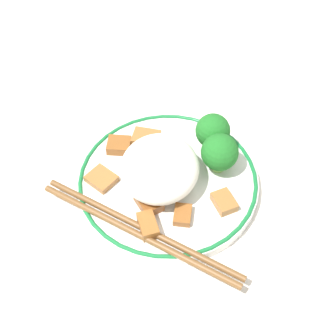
{
  "coord_description": "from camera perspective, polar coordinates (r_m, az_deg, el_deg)",
  "views": [
    {
      "loc": [
        0.34,
        0.04,
        0.45
      ],
      "look_at": [
        0.0,
        0.0,
        0.03
      ],
      "focal_mm": 50.0,
      "sensor_mm": 36.0,
      "label": 1
    }
  ],
  "objects": [
    {
      "name": "meat_near_front",
      "position": [
        0.59,
        -2.67,
        3.57
      ],
      "size": [
        0.03,
        0.04,
        0.01
      ],
      "color": "#9E6633",
      "rests_on": "plate"
    },
    {
      "name": "broccoli_back_center",
      "position": [
        0.57,
        5.48,
        4.43
      ],
      "size": [
        0.04,
        0.04,
        0.05
      ],
      "color": "#7FB756",
      "rests_on": "plate"
    },
    {
      "name": "meat_near_right",
      "position": [
        0.53,
        6.85,
        -4.14
      ],
      "size": [
        0.04,
        0.03,
        0.01
      ],
      "color": "#9E6633",
      "rests_on": "plate"
    },
    {
      "name": "plate",
      "position": [
        0.56,
        0.0,
        -1.61
      ],
      "size": [
        0.22,
        0.22,
        0.02
      ],
      "color": "white",
      "rests_on": "ground_plane"
    },
    {
      "name": "meat_mid_right",
      "position": [
        0.57,
        0.01,
        1.76
      ],
      "size": [
        0.03,
        0.03,
        0.01
      ],
      "color": "#995B28",
      "rests_on": "plate"
    },
    {
      "name": "broccoli_back_left",
      "position": [
        0.55,
        6.31,
        1.87
      ],
      "size": [
        0.04,
        0.04,
        0.05
      ],
      "color": "#7FB756",
      "rests_on": "plate"
    },
    {
      "name": "chopsticks",
      "position": [
        0.51,
        -3.52,
        -7.62
      ],
      "size": [
        0.11,
        0.24,
        0.01
      ],
      "color": "brown",
      "rests_on": "plate"
    },
    {
      "name": "ground_plane",
      "position": [
        0.57,
        0.0,
        -2.14
      ],
      "size": [
        3.0,
        3.0,
        0.0
      ],
      "primitive_type": "plane",
      "color": "silver"
    },
    {
      "name": "meat_near_left",
      "position": [
        0.52,
        1.78,
        -5.73
      ],
      "size": [
        0.03,
        0.02,
        0.01
      ],
      "color": "brown",
      "rests_on": "plate"
    },
    {
      "name": "meat_mid_left",
      "position": [
        0.59,
        -5.99,
        2.77
      ],
      "size": [
        0.03,
        0.03,
        0.01
      ],
      "color": "brown",
      "rests_on": "plate"
    },
    {
      "name": "meat_on_rice_edge",
      "position": [
        0.56,
        -8.12,
        -1.3
      ],
      "size": [
        0.04,
        0.04,
        0.01
      ],
      "color": "#9E6633",
      "rests_on": "plate"
    },
    {
      "name": "rice_mound",
      "position": [
        0.53,
        -1.03,
        -0.02
      ],
      "size": [
        0.1,
        0.09,
        0.05
      ],
      "color": "white",
      "rests_on": "plate"
    },
    {
      "name": "meat_near_back",
      "position": [
        0.53,
        -2.36,
        -4.18
      ],
      "size": [
        0.04,
        0.04,
        0.01
      ],
      "color": "brown",
      "rests_on": "plate"
    },
    {
      "name": "meat_far_scatter",
      "position": [
        0.51,
        -2.46,
        -7.02
      ],
      "size": [
        0.04,
        0.03,
        0.01
      ],
      "color": "#995B28",
      "rests_on": "plate"
    }
  ]
}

